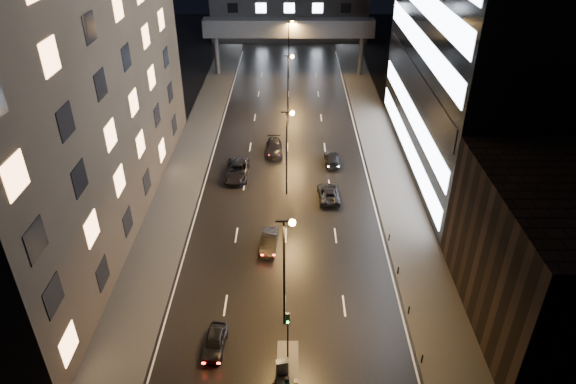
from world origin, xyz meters
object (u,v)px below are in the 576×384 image
object	(u,v)px
car_away_b	(269,242)
car_away_c	(237,171)
car_toward_a	(328,193)
utility_cabinet	(282,367)
car_away_d	(274,148)
car_toward_b	(332,159)
car_away_a	(215,341)

from	to	relation	value
car_away_b	car_away_c	xyz separation A→B (m)	(-4.41, 13.92, 0.11)
car_away_b	car_toward_a	size ratio (longest dim) A/B	0.88
car_away_b	utility_cabinet	xyz separation A→B (m)	(1.53, -15.05, 0.07)
utility_cabinet	car_away_d	bearing A→B (deg)	81.33
car_away_b	car_toward_a	bearing A→B (deg)	59.70
car_away_c	utility_cabinet	size ratio (longest dim) A/B	4.70
car_away_b	car_toward_a	xyz separation A→B (m)	(6.33, 9.03, -0.03)
utility_cabinet	car_away_c	bearing A→B (deg)	90.29
utility_cabinet	car_away_b	bearing A→B (deg)	84.50
car_toward_b	car_away_c	bearing A→B (deg)	16.13
car_away_a	car_toward_b	distance (m)	31.88
car_away_c	car_toward_b	size ratio (longest dim) A/B	1.30
car_away_a	car_away_d	size ratio (longest dim) A/B	0.75
car_away_d	car_toward_a	size ratio (longest dim) A/B	1.05
car_away_a	utility_cabinet	bearing A→B (deg)	-22.03
car_away_a	car_away_b	size ratio (longest dim) A/B	0.90
car_toward_b	utility_cabinet	size ratio (longest dim) A/B	3.61
car_away_c	car_away_d	distance (m)	7.68
car_away_a	car_away_d	bearing A→B (deg)	87.45
utility_cabinet	car_away_a	bearing A→B (deg)	143.07
car_away_a	car_toward_b	bearing A→B (deg)	73.57
car_away_b	car_away_c	size ratio (longest dim) A/B	0.73
car_away_c	utility_cabinet	world-z (taller)	car_away_c
car_away_a	car_away_c	distance (m)	26.51
car_away_b	car_toward_b	bearing A→B (deg)	71.95
car_toward_a	car_away_b	bearing A→B (deg)	52.75
car_away_b	car_toward_b	world-z (taller)	car_away_b
car_away_d	car_toward_a	bearing A→B (deg)	-62.48
car_away_a	car_toward_a	bearing A→B (deg)	68.86
car_toward_a	car_away_d	bearing A→B (deg)	-62.51
car_away_b	utility_cabinet	bearing A→B (deg)	-79.48
car_toward_a	utility_cabinet	size ratio (longest dim) A/B	3.90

